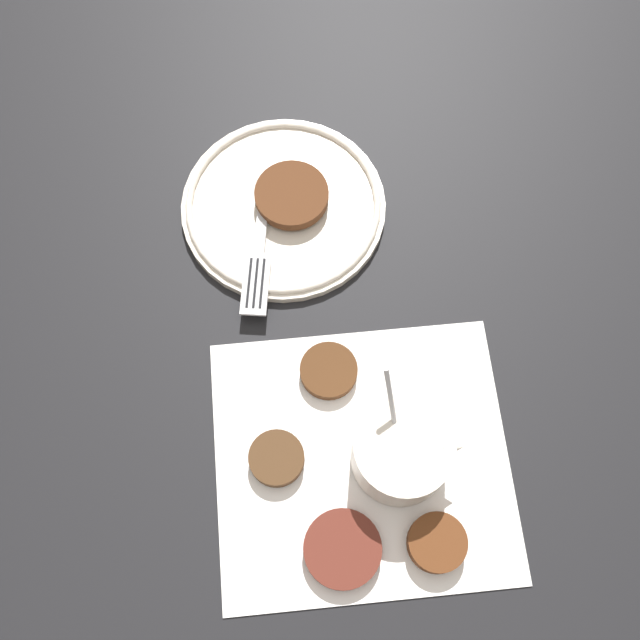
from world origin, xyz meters
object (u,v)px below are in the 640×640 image
Objects in this scene: fritter_on_plate at (292,195)px; serving_plate at (283,206)px; sauce_bowl at (402,457)px; fork at (259,252)px.

serving_plate is at bearing -152.39° from fritter_on_plate.
sauce_bowl reaches higher than fritter_on_plate.
serving_plate is (-0.12, 0.30, -0.02)m from sauce_bowl.
serving_plate is 1.21× the size of fork.
fritter_on_plate is 0.43× the size of fork.
fritter_on_plate is at bearing 62.17° from fork.
fritter_on_plate is (-0.11, 0.30, -0.01)m from sauce_bowl.
serving_plate is at bearing 111.97° from sauce_bowl.
fork is (-0.03, -0.06, 0.01)m from serving_plate.
fork is at bearing 122.16° from sauce_bowl.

